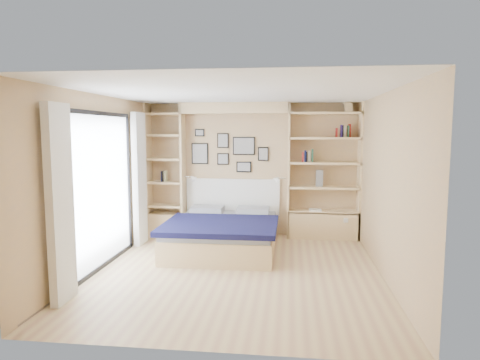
# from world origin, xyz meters

# --- Properties ---
(ground) EXTENTS (4.50, 4.50, 0.00)m
(ground) POSITION_xyz_m (0.00, 0.00, 0.00)
(ground) COLOR #D5B981
(ground) RESTS_ON ground
(room_shell) EXTENTS (4.50, 4.50, 4.50)m
(room_shell) POSITION_xyz_m (-0.39, 1.52, 1.08)
(room_shell) COLOR tan
(room_shell) RESTS_ON ground
(bed) EXTENTS (1.80, 2.25, 1.07)m
(bed) POSITION_xyz_m (-0.36, 1.10, 0.28)
(bed) COLOR beige
(bed) RESTS_ON ground
(photo_gallery) EXTENTS (1.48, 0.02, 0.82)m
(photo_gallery) POSITION_xyz_m (-0.45, 2.22, 1.60)
(photo_gallery) COLOR black
(photo_gallery) RESTS_ON ground
(reading_lamps) EXTENTS (1.92, 0.12, 0.15)m
(reading_lamps) POSITION_xyz_m (-0.30, 2.00, 1.10)
(reading_lamps) COLOR silver
(reading_lamps) RESTS_ON ground
(shelf_decor) EXTENTS (3.56, 0.23, 2.03)m
(shelf_decor) POSITION_xyz_m (1.11, 2.07, 1.69)
(shelf_decor) COLOR #B42824
(shelf_decor) RESTS_ON ground
(deck) EXTENTS (3.20, 4.00, 0.05)m
(deck) POSITION_xyz_m (-3.60, 0.00, 0.00)
(deck) COLOR #776658
(deck) RESTS_ON ground
(deck_chair) EXTENTS (0.63, 0.89, 0.82)m
(deck_chair) POSITION_xyz_m (-3.10, 0.53, 0.39)
(deck_chair) COLOR tan
(deck_chair) RESTS_ON ground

